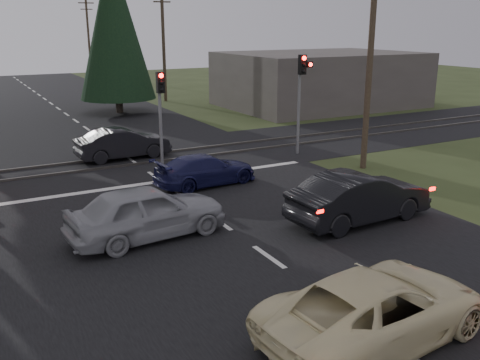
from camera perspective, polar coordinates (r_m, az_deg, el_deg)
ground at (r=14.61m, az=3.11°, el=-8.22°), size 120.00×120.00×0.00m
road at (r=23.22m, az=-9.90°, el=0.96°), size 14.00×100.00×0.01m
rail_corridor at (r=25.06m, az=-11.39°, el=2.02°), size 120.00×8.00×0.01m
stop_line at (r=21.58m, az=-8.35°, el=-0.13°), size 13.00×0.35×0.00m
rail_near at (r=24.31m, az=-10.83°, el=1.71°), size 120.00×0.12×0.10m
rail_far at (r=25.80m, az=-11.93°, el=2.49°), size 120.00×0.12×0.10m
traffic_signal_right at (r=25.51m, az=6.61°, el=10.04°), size 0.68×0.48×4.70m
traffic_signal_center at (r=23.61m, az=-8.46°, el=8.22°), size 0.32×0.48×4.10m
utility_pole_near at (r=23.27m, az=13.72°, el=12.58°), size 1.80×0.26×9.00m
utility_pole_mid at (r=44.13m, az=-8.17°, el=14.43°), size 1.80×0.26×9.00m
utility_pole_far at (r=68.09m, az=-15.86°, el=14.61°), size 1.80×0.26×9.00m
conifer_tree at (r=38.74m, az=-13.27°, el=15.81°), size 5.20×5.20×11.00m
building_right at (r=41.84m, az=8.52°, el=10.58°), size 14.00×10.00×4.00m
cream_coupe at (r=11.11m, az=14.34°, el=-13.06°), size 5.28×2.85×1.41m
dark_hatchback at (r=17.29m, az=12.61°, el=-1.82°), size 4.89×1.91×1.59m
silver_car at (r=15.82m, az=-9.90°, el=-3.37°), size 4.83×2.31×1.59m
blue_sedan at (r=20.83m, az=-3.70°, el=1.08°), size 4.26×2.05×1.20m
dark_car_far at (r=25.49m, az=-12.37°, el=3.82°), size 4.36×1.70×1.42m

